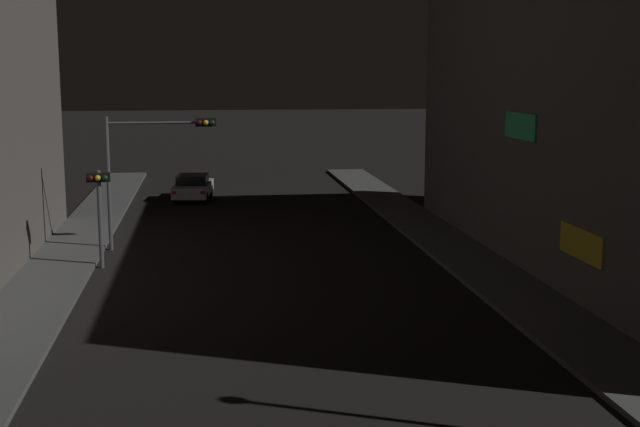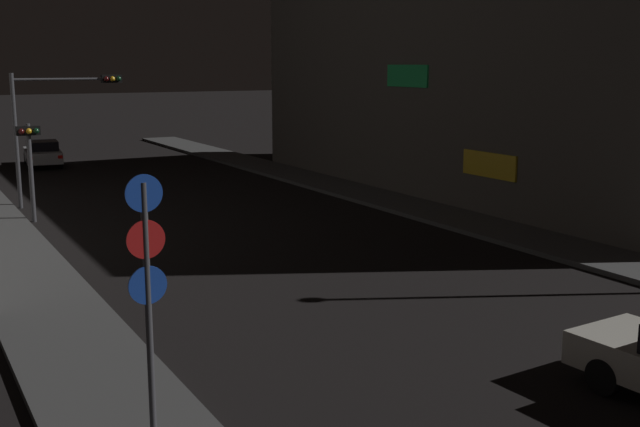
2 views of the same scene
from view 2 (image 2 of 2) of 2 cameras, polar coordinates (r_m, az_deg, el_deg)
name	(u,v)px [view 2 (image 2 of 2)]	position (r m, az deg, el deg)	size (l,w,h in m)	color
sidewalk_right	(363,194)	(33.67, 3.14, 1.45)	(2.48, 57.51, 0.15)	#4C4C4C
building_facade_right	(518,65)	(36.50, 14.25, 10.45)	(12.02, 26.00, 11.03)	#514C47
far_car	(43,153)	(45.72, -19.55, 4.17)	(2.25, 4.61, 1.42)	#B7B7BC
traffic_light_overhead	(58,110)	(32.65, -18.55, 7.18)	(4.27, 0.42, 5.22)	#47474C
traffic_light_left_kerb	(30,152)	(29.43, -20.39, 4.25)	(0.80, 0.42, 3.51)	#47474C
sign_pole_left	(148,285)	(11.34, -12.45, -5.10)	(0.56, 0.10, 3.93)	#47474C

